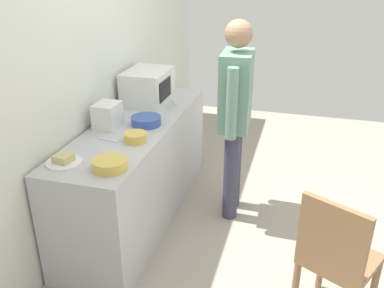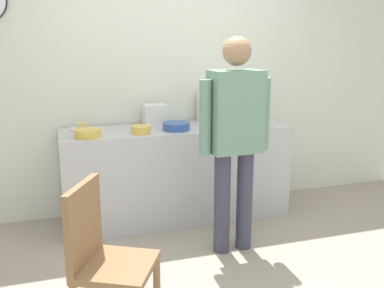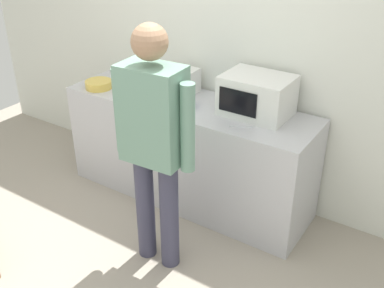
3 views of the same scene
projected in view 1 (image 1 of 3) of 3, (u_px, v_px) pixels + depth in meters
ground_plane at (276, 231)px, 3.55m from camera, size 6.00×6.00×0.00m
back_wall at (91, 69)px, 3.40m from camera, size 5.40×0.13×2.60m
kitchen_counter at (139, 170)px, 3.63m from camera, size 2.11×0.62×0.89m
microwave at (148, 86)px, 3.89m from camera, size 0.50×0.39×0.30m
sandwich_plate at (64, 161)px, 2.75m from camera, size 0.24×0.24×0.07m
salad_bowl at (146, 121)px, 3.39m from camera, size 0.25×0.25×0.07m
cereal_bowl at (136, 137)px, 3.08m from camera, size 0.17×0.17×0.07m
mixing_bowl at (110, 164)px, 2.68m from camera, size 0.23×0.23×0.07m
toaster at (107, 115)px, 3.31m from camera, size 0.22×0.18×0.20m
fork_utensil at (175, 103)px, 3.90m from camera, size 0.16×0.10×0.01m
spoon_utensil at (107, 140)px, 3.11m from camera, size 0.04×0.17×0.01m
person_standing at (235, 108)px, 3.44m from camera, size 0.59×0.26×1.72m
wooden_chair at (336, 258)px, 2.45m from camera, size 0.54×0.54×0.94m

